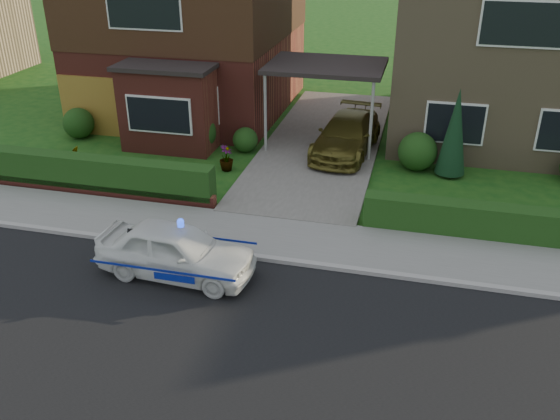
% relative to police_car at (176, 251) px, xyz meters
% --- Properties ---
extents(ground, '(120.00, 120.00, 0.00)m').
position_rel_police_car_xyz_m(ground, '(1.68, -2.05, -0.60)').
color(ground, '#154712').
rests_on(ground, ground).
extents(road, '(60.00, 6.00, 0.02)m').
position_rel_police_car_xyz_m(road, '(1.68, -2.05, -0.60)').
color(road, black).
rests_on(road, ground).
extents(kerb, '(60.00, 0.16, 0.12)m').
position_rel_police_car_xyz_m(kerb, '(1.68, 1.00, -0.54)').
color(kerb, '#9E9993').
rests_on(kerb, ground).
extents(sidewalk, '(60.00, 2.00, 0.10)m').
position_rel_police_car_xyz_m(sidewalk, '(1.68, 2.05, -0.55)').
color(sidewalk, slate).
rests_on(sidewalk, ground).
extents(driveway, '(3.80, 12.00, 0.12)m').
position_rel_police_car_xyz_m(driveway, '(1.68, 8.95, -0.54)').
color(driveway, '#666059').
rests_on(driveway, ground).
extents(house_left, '(7.50, 9.53, 7.25)m').
position_rel_police_car_xyz_m(house_left, '(-4.10, 11.86, 3.21)').
color(house_left, maroon).
rests_on(house_left, ground).
extents(house_right, '(7.50, 8.06, 7.25)m').
position_rel_police_car_xyz_m(house_right, '(7.48, 11.95, 3.06)').
color(house_right, '#8F7857').
rests_on(house_right, ground).
extents(carport_link, '(3.80, 3.00, 2.77)m').
position_rel_police_car_xyz_m(carport_link, '(1.68, 8.91, 2.06)').
color(carport_link, black).
rests_on(carport_link, ground).
extents(garage_door, '(2.20, 0.10, 2.10)m').
position_rel_police_car_xyz_m(garage_door, '(-6.57, 7.91, 0.45)').
color(garage_door, olive).
rests_on(garage_door, ground).
extents(dwarf_wall, '(7.70, 0.25, 0.36)m').
position_rel_police_car_xyz_m(dwarf_wall, '(-4.12, 3.25, -0.42)').
color(dwarf_wall, maroon).
rests_on(dwarf_wall, ground).
extents(hedge_left, '(7.50, 0.55, 0.90)m').
position_rel_police_car_xyz_m(hedge_left, '(-4.12, 3.40, -0.60)').
color(hedge_left, '#173510').
rests_on(hedge_left, ground).
extents(hedge_right, '(7.50, 0.55, 0.80)m').
position_rel_police_car_xyz_m(hedge_right, '(7.48, 3.30, -0.60)').
color(hedge_right, '#173510').
rests_on(hedge_right, ground).
extents(shrub_left_far, '(1.08, 1.08, 1.08)m').
position_rel_police_car_xyz_m(shrub_left_far, '(-6.82, 7.45, -0.06)').
color(shrub_left_far, '#173510').
rests_on(shrub_left_far, ground).
extents(shrub_left_mid, '(1.32, 1.32, 1.32)m').
position_rel_police_car_xyz_m(shrub_left_mid, '(-2.32, 7.25, 0.06)').
color(shrub_left_mid, '#173510').
rests_on(shrub_left_mid, ground).
extents(shrub_left_near, '(0.84, 0.84, 0.84)m').
position_rel_police_car_xyz_m(shrub_left_near, '(-0.72, 7.55, -0.18)').
color(shrub_left_near, '#173510').
rests_on(shrub_left_near, ground).
extents(shrub_right_near, '(1.20, 1.20, 1.20)m').
position_rel_police_car_xyz_m(shrub_right_near, '(4.88, 7.35, 0.00)').
color(shrub_right_near, '#173510').
rests_on(shrub_right_near, ground).
extents(conifer_a, '(0.90, 0.90, 2.60)m').
position_rel_police_car_xyz_m(conifer_a, '(5.88, 7.15, 0.70)').
color(conifer_a, black).
rests_on(conifer_a, ground).
extents(police_car, '(3.23, 3.59, 1.36)m').
position_rel_police_car_xyz_m(police_car, '(0.00, 0.00, 0.00)').
color(police_car, white).
rests_on(police_car, ground).
extents(driveway_car, '(2.10, 4.27, 1.19)m').
position_rel_police_car_xyz_m(driveway_car, '(2.59, 8.02, 0.12)').
color(driveway_car, brown).
rests_on(driveway_car, driveway).
extents(potted_plant_a, '(0.51, 0.40, 0.85)m').
position_rel_police_car_xyz_m(potted_plant_a, '(-4.35, 3.95, -0.17)').
color(potted_plant_a, gray).
rests_on(potted_plant_a, ground).
extents(potted_plant_b, '(0.56, 0.53, 0.80)m').
position_rel_police_car_xyz_m(potted_plant_b, '(-5.37, 4.68, -0.20)').
color(potted_plant_b, gray).
rests_on(potted_plant_b, ground).
extents(potted_plant_c, '(0.46, 0.46, 0.79)m').
position_rel_police_car_xyz_m(potted_plant_c, '(-0.82, 5.87, -0.20)').
color(potted_plant_c, gray).
rests_on(potted_plant_c, ground).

